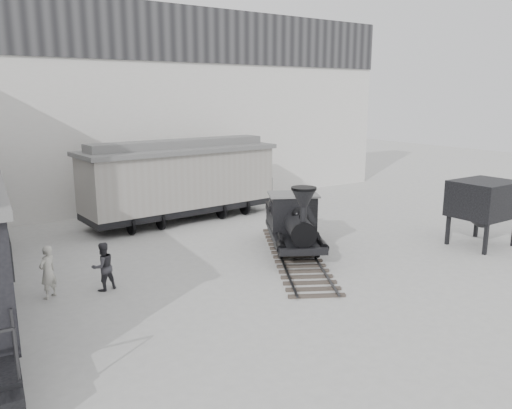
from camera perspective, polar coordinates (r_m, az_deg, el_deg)
ground at (r=16.70m, az=4.86°, el=-9.47°), size 90.00×90.00×0.00m
north_wall at (r=28.80m, az=-13.97°, el=10.69°), size 34.00×2.51×11.00m
locomotive at (r=19.98m, az=4.36°, el=-2.49°), size 5.58×8.22×2.96m
boxcar at (r=25.28m, az=-8.64°, el=2.95°), size 10.16×3.86×4.08m
visitor_a at (r=16.86m, az=-22.70°, el=-7.12°), size 0.74×0.69×1.70m
visitor_b at (r=16.94m, az=-17.08°, el=-6.79°), size 0.89×0.75×1.60m
coal_hopper at (r=22.81m, az=24.56°, el=0.09°), size 2.55×2.10×2.76m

